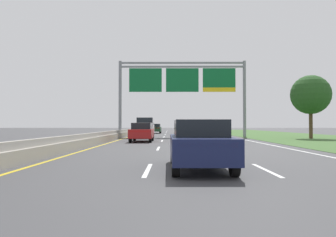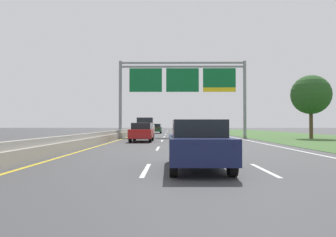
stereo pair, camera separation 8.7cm
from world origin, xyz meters
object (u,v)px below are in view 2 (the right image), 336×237
object	(u,v)px
roadside_tree_mid	(311,95)
overhead_sign_gantry	(182,83)
car_darkgreen_left_lane_sedan	(156,128)
pickup_truck_white	(145,128)
car_red_left_lane_sedan	(142,132)
car_navy_centre_lane_sedan	(198,144)

from	to	relation	value
roadside_tree_mid	overhead_sign_gantry	bearing A→B (deg)	159.55
car_darkgreen_left_lane_sedan	pickup_truck_white	bearing A→B (deg)	179.52
car_red_left_lane_sedan	roadside_tree_mid	world-z (taller)	roadside_tree_mid
car_darkgreen_left_lane_sedan	roadside_tree_mid	bearing A→B (deg)	-139.19
car_navy_centre_lane_sedan	roadside_tree_mid	world-z (taller)	roadside_tree_mid
car_navy_centre_lane_sedan	car_red_left_lane_sedan	xyz separation A→B (m)	(-3.30, 16.51, 0.00)
pickup_truck_white	roadside_tree_mid	world-z (taller)	roadside_tree_mid
pickup_truck_white	car_red_left_lane_sedan	size ratio (longest dim) A/B	1.24
overhead_sign_gantry	car_darkgreen_left_lane_sedan	bearing A→B (deg)	104.33
overhead_sign_gantry	roadside_tree_mid	distance (m)	13.94
car_navy_centre_lane_sedan	overhead_sign_gantry	bearing A→B (deg)	-1.60
pickup_truck_white	car_navy_centre_lane_sedan	size ratio (longest dim) A/B	1.23
overhead_sign_gantry	car_red_left_lane_sedan	xyz separation A→B (m)	(-3.81, -10.54, -5.53)
car_navy_centre_lane_sedan	roadside_tree_mid	bearing A→B (deg)	-31.71
car_red_left_lane_sedan	car_navy_centre_lane_sedan	bearing A→B (deg)	-168.66
car_navy_centre_lane_sedan	car_darkgreen_left_lane_sedan	world-z (taller)	same
pickup_truck_white	roadside_tree_mid	size ratio (longest dim) A/B	0.84
car_darkgreen_left_lane_sedan	car_red_left_lane_sedan	world-z (taller)	same
car_navy_centre_lane_sedan	car_red_left_lane_sedan	world-z (taller)	same
roadside_tree_mid	car_navy_centre_lane_sedan	bearing A→B (deg)	-121.18
overhead_sign_gantry	car_red_left_lane_sedan	size ratio (longest dim) A/B	3.42
pickup_truck_white	roadside_tree_mid	distance (m)	17.56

